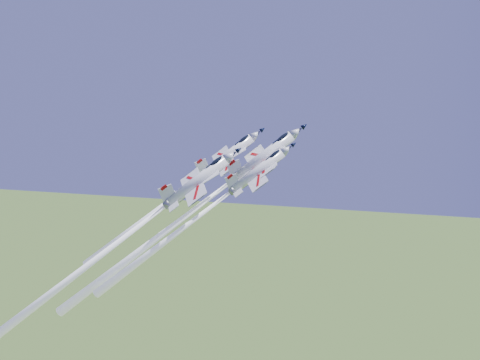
% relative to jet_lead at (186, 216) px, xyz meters
% --- Properties ---
extents(jet_lead, '(42.41, 23.18, 42.34)m').
position_rel_jet_lead_xyz_m(jet_lead, '(0.00, 0.00, 0.00)').
color(jet_lead, silver).
extents(jet_left, '(32.83, 17.59, 32.11)m').
position_rel_jet_lead_xyz_m(jet_left, '(-3.40, 4.92, 3.11)').
color(jet_left, silver).
extents(jet_right, '(33.58, 18.06, 33.20)m').
position_rel_jet_lead_xyz_m(jet_right, '(3.36, -2.05, 0.74)').
color(jet_right, silver).
extents(jet_slot, '(46.27, 25.93, 46.50)m').
position_rel_jet_lead_xyz_m(jet_slot, '(-13.80, -5.80, -6.00)').
color(jet_slot, silver).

